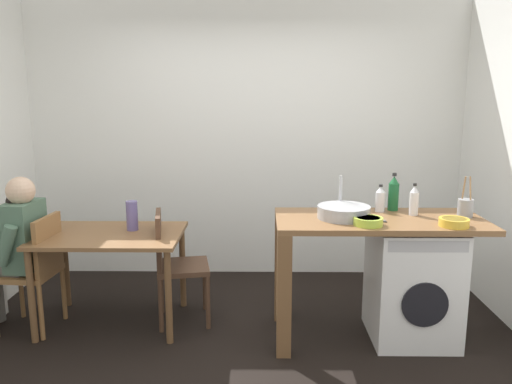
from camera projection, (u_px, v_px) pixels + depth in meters
ground_plane at (239, 356)px, 3.54m from camera, size 5.46×5.46×0.00m
wall_back at (246, 140)px, 5.00m from camera, size 4.60×0.10×2.70m
dining_table at (111, 245)px, 3.94m from camera, size 1.10×0.76×0.74m
chair_person_seat at (37, 266)px, 3.87m from camera, size 0.43×0.43×0.90m
chair_opposite at (173, 261)px, 4.00m from camera, size 0.46×0.46×0.90m
seated_person at (15, 245)px, 3.85m from camera, size 0.52×0.52×1.20m
kitchen_counter at (350, 239)px, 3.69m from camera, size 1.50×0.68×0.92m
washing_machine at (412, 282)px, 3.75m from camera, size 0.60×0.61×0.86m
sink_basin at (344, 212)px, 3.65m from camera, size 0.38×0.38×0.09m
tap at (340, 194)px, 3.81m from camera, size 0.02×0.02×0.28m
bottle_tall_green at (380, 199)px, 3.84m from camera, size 0.07×0.07×0.21m
bottle_squat_brown at (394, 194)px, 3.88m from camera, size 0.08×0.08×0.29m
bottle_clear_small at (414, 201)px, 3.73m from camera, size 0.07×0.07×0.24m
mixing_bowl at (368, 221)px, 3.46m from camera, size 0.20×0.20×0.06m
utensil_crock at (465, 207)px, 3.69m from camera, size 0.11×0.11×0.30m
colander at (454, 222)px, 3.43m from camera, size 0.20×0.20×0.06m
vase at (132, 216)px, 4.00m from camera, size 0.09×0.09×0.23m
scissors at (376, 221)px, 3.56m from camera, size 0.15×0.06×0.01m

